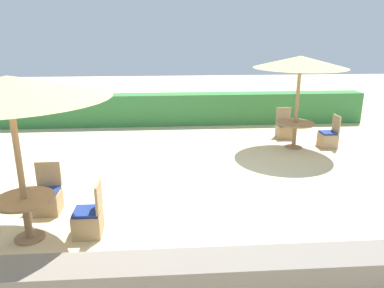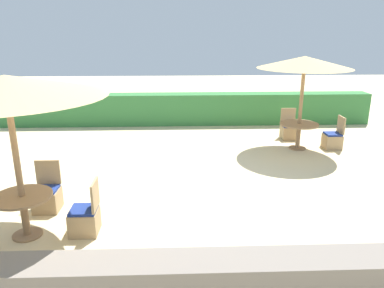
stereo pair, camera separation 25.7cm
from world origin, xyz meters
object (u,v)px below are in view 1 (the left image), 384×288
object	(u,v)px
patio_chair_back_right_east	(328,138)
round_table_front_left	(26,208)
patio_chair_front_left_east	(89,220)
parasol_back_right	(301,62)
parasol_front_left	(8,87)
patio_chair_front_left_north	(48,199)
round_table_back_right	(295,128)
patio_chair_back_right_north	(284,130)

from	to	relation	value
patio_chair_back_right_east	round_table_front_left	world-z (taller)	patio_chair_back_right_east
patio_chair_front_left_east	parasol_back_right	bearing A→B (deg)	-48.56
round_table_front_left	patio_chair_front_left_east	bearing A→B (deg)	3.53
parasol_back_right	round_table_front_left	bearing A→B (deg)	-143.14
parasol_front_left	patio_chair_front_left_east	bearing A→B (deg)	3.53
parasol_front_left	patio_chair_front_left_east	world-z (taller)	parasol_front_left
parasol_front_left	patio_chair_front_left_north	world-z (taller)	parasol_front_left
patio_chair_back_right_east	patio_chair_front_left_north	bearing A→B (deg)	117.04
round_table_back_right	round_table_front_left	size ratio (longest dim) A/B	1.13
parasol_front_left	patio_chair_front_left_north	xyz separation A→B (m)	(0.05, 0.93, -2.23)
round_table_back_right	parasol_front_left	xyz separation A→B (m)	(-5.94, -4.46, 1.90)
patio_chair_back_right_east	patio_chair_back_right_north	world-z (taller)	same
parasol_back_right	parasol_front_left	bearing A→B (deg)	-143.14
parasol_front_left	patio_chair_front_left_east	distance (m)	2.43
parasol_front_left	patio_chair_front_left_east	size ratio (longest dim) A/B	3.21
patio_chair_back_right_north	parasol_front_left	bearing A→B (deg)	42.41
patio_chair_front_left_east	patio_chair_front_left_north	size ratio (longest dim) A/B	1.00
round_table_back_right	patio_chair_front_left_east	bearing A→B (deg)	-138.56
parasol_back_right	patio_chair_back_right_north	size ratio (longest dim) A/B	2.79
patio_chair_back_right_east	patio_chair_front_left_north	distance (m)	7.76
parasol_back_right	patio_chair_front_left_north	xyz separation A→B (m)	(-5.90, -3.53, -2.16)
parasol_back_right	parasol_front_left	size ratio (longest dim) A/B	0.87
patio_chair_back_right_east	round_table_back_right	bearing A→B (deg)	90.10
patio_chair_back_right_north	parasol_back_right	bearing A→B (deg)	88.35
round_table_back_right	patio_chair_front_left_east	size ratio (longest dim) A/B	1.16
parasol_back_right	round_table_back_right	bearing A→B (deg)	0.00
round_table_front_left	patio_chair_front_left_north	bearing A→B (deg)	87.07
patio_chair_front_left_east	patio_chair_back_right_east	bearing A→B (deg)	-53.73
parasol_back_right	patio_chair_back_right_east	bearing A→B (deg)	0.10
round_table_back_right	round_table_front_left	xyz separation A→B (m)	(-5.94, -4.46, -0.04)
patio_chair_back_right_east	patio_chair_back_right_north	xyz separation A→B (m)	(-0.98, 1.00, 0.00)
patio_chair_back_right_north	patio_chair_front_left_north	bearing A→B (deg)	37.37
patio_chair_front_left_north	parasol_back_right	bearing A→B (deg)	-149.13
parasol_back_right	round_table_front_left	xyz separation A→B (m)	(-5.94, -4.46, -1.87)
patio_chair_front_left_east	round_table_front_left	bearing A→B (deg)	93.53
patio_chair_back_right_north	round_table_front_left	xyz separation A→B (m)	(-5.97, -5.46, 0.29)
parasol_back_right	round_table_back_right	distance (m)	1.83
patio_chair_back_right_east	patio_chair_front_left_east	size ratio (longest dim) A/B	1.00
parasol_front_left	round_table_front_left	xyz separation A→B (m)	(0.00, 0.00, -1.94)
patio_chair_front_left_east	round_table_back_right	bearing A→B (deg)	-48.56
round_table_back_right	parasol_front_left	distance (m)	7.67
round_table_back_right	patio_chair_front_left_north	size ratio (longest dim) A/B	1.16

